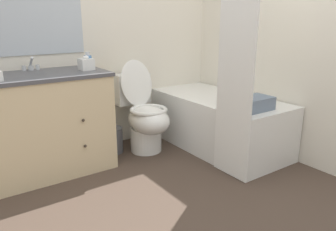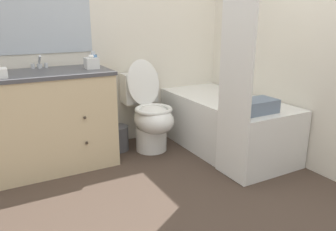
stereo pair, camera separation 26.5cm
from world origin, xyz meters
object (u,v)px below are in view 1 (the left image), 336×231
at_px(bathtub, 218,122).
at_px(wastebasket, 112,140).
at_px(bath_towel_folded, 254,104).
at_px(sink_faucet, 31,66).
at_px(vanity_cabinet, 43,123).
at_px(tissue_box, 86,64).
at_px(toilet, 144,116).
at_px(soap_dispenser, 88,62).

height_order(bathtub, wastebasket, bathtub).
relative_size(wastebasket, bath_towel_folded, 0.77).
distance_m(sink_faucet, wastebasket, 1.00).
distance_m(vanity_cabinet, bathtub, 1.64).
relative_size(bathtub, tissue_box, 11.53).
xyz_separation_m(toilet, bath_towel_folded, (0.56, -0.87, 0.23)).
bearing_deg(sink_faucet, toilet, -16.61).
height_order(sink_faucet, wastebasket, sink_faucet).
xyz_separation_m(bathtub, soap_dispenser, (-1.15, 0.43, 0.64)).
distance_m(toilet, bathtub, 0.75).
bearing_deg(tissue_box, sink_faucet, 150.01).
xyz_separation_m(bathtub, tissue_box, (-1.18, 0.40, 0.63)).
distance_m(sink_faucet, toilet, 1.10).
relative_size(toilet, bathtub, 0.62).
height_order(vanity_cabinet, bathtub, vanity_cabinet).
bearing_deg(soap_dispenser, wastebasket, 12.40).
bearing_deg(sink_faucet, bathtub, -21.76).
distance_m(toilet, tissue_box, 0.76).
bearing_deg(vanity_cabinet, tissue_box, -3.13).
distance_m(sink_faucet, bath_towel_folded, 1.90).
xyz_separation_m(wastebasket, tissue_box, (-0.24, -0.08, 0.77)).
xyz_separation_m(sink_faucet, toilet, (0.93, -0.28, -0.52)).
bearing_deg(bathtub, tissue_box, 161.26).
xyz_separation_m(wastebasket, bath_towel_folded, (0.85, -0.99, 0.45)).
distance_m(wastebasket, tissue_box, 0.81).
bearing_deg(vanity_cabinet, sink_faucet, 90.00).
relative_size(toilet, soap_dispenser, 6.01).
height_order(wastebasket, tissue_box, tissue_box).
bearing_deg(vanity_cabinet, soap_dispenser, 1.22).
bearing_deg(sink_faucet, wastebasket, -13.51).
distance_m(wastebasket, bath_towel_folded, 1.38).
distance_m(tissue_box, bath_towel_folded, 1.45).
xyz_separation_m(vanity_cabinet, sink_faucet, (-0.00, 0.21, 0.45)).
xyz_separation_m(vanity_cabinet, tissue_box, (0.40, -0.02, 0.46)).
xyz_separation_m(vanity_cabinet, bathtub, (1.58, -0.42, -0.17)).
bearing_deg(toilet, vanity_cabinet, 175.74).
height_order(soap_dispenser, bath_towel_folded, soap_dispenser).
xyz_separation_m(soap_dispenser, bath_towel_folded, (1.06, -0.94, -0.33)).
bearing_deg(sink_faucet, vanity_cabinet, -90.00).
height_order(toilet, bathtub, toilet).
bearing_deg(bathtub, toilet, 151.54).
relative_size(bathtub, wastebasket, 5.76).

